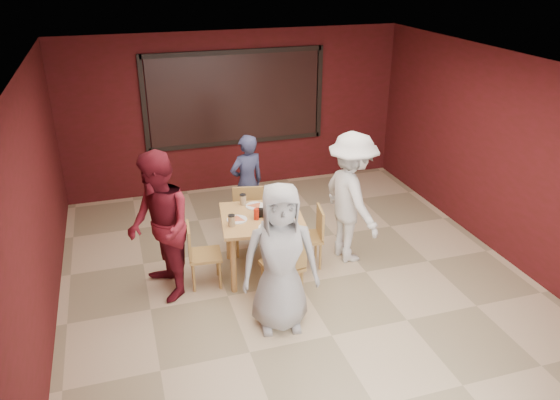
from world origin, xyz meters
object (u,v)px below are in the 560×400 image
object	(u,v)px
chair_right	(312,233)
dining_table	(262,224)
chair_front	(285,264)
diner_front	(280,258)
chair_left	(199,252)
diner_back	(247,183)
diner_right	(351,198)
diner_left	(160,227)
chair_back	(249,216)

from	to	relation	value
chair_right	dining_table	bearing A→B (deg)	179.16
chair_front	diner_front	bearing A→B (deg)	-114.31
chair_left	diner_front	size ratio (longest dim) A/B	0.48
dining_table	diner_back	size ratio (longest dim) A/B	0.78
dining_table	diner_front	size ratio (longest dim) A/B	0.67
diner_front	chair_right	bearing A→B (deg)	64.32
dining_table	chair_left	size ratio (longest dim) A/B	1.39
diner_front	diner_right	xyz separation A→B (m)	(1.39, 1.19, 0.03)
dining_table	diner_front	xyz separation A→B (m)	(-0.11, -1.17, 0.16)
chair_front	chair_left	xyz separation A→B (m)	(-0.93, 0.68, -0.04)
diner_left	diner_back	bearing A→B (deg)	123.66
chair_front	chair_right	xyz separation A→B (m)	(0.62, 0.73, -0.05)
chair_back	chair_left	size ratio (longest dim) A/B	1.08
chair_left	diner_back	distance (m)	1.71
dining_table	chair_front	bearing A→B (deg)	-83.81
chair_right	diner_front	world-z (taller)	diner_front
diner_back	chair_left	bearing A→B (deg)	39.31
chair_front	chair_left	distance (m)	1.16
chair_back	chair_right	distance (m)	0.99
chair_front	diner_back	xyz separation A→B (m)	(0.05, 2.05, 0.24)
chair_front	dining_table	bearing A→B (deg)	96.19
chair_left	diner_left	distance (m)	0.66
dining_table	chair_front	xyz separation A→B (m)	(0.08, -0.74, -0.20)
diner_back	chair_back	bearing A→B (deg)	62.68
chair_front	chair_back	size ratio (longest dim) A/B	1.01
dining_table	diner_front	distance (m)	1.19
diner_front	chair_back	bearing A→B (deg)	96.02
diner_right	chair_front	bearing A→B (deg)	116.16
chair_right	diner_front	bearing A→B (deg)	-125.04
diner_front	diner_back	xyz separation A→B (m)	(0.25, 2.48, -0.12)
diner_front	diner_left	distance (m)	1.59
diner_left	chair_left	bearing A→B (deg)	88.10
chair_left	diner_front	distance (m)	1.40
chair_left	dining_table	bearing A→B (deg)	3.88
chair_left	chair_right	distance (m)	1.56
chair_front	chair_right	world-z (taller)	chair_front
dining_table	diner_back	bearing A→B (deg)	84.28
chair_front	diner_back	distance (m)	2.07
diner_back	diner_right	distance (m)	1.73
chair_left	diner_right	xyz separation A→B (m)	(2.12, 0.07, 0.44)
chair_back	diner_left	size ratio (longest dim) A/B	0.49
chair_back	diner_right	distance (m)	1.50
dining_table	chair_back	bearing A→B (deg)	90.57
dining_table	chair_left	xyz separation A→B (m)	(-0.85, -0.06, -0.24)
diner_front	diner_right	size ratio (longest dim) A/B	0.96
diner_front	diner_right	world-z (taller)	diner_right
diner_left	chair_right	bearing A→B (deg)	82.28
chair_back	diner_front	world-z (taller)	diner_front
chair_front	diner_front	distance (m)	0.60
chair_left	chair_right	world-z (taller)	chair_left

